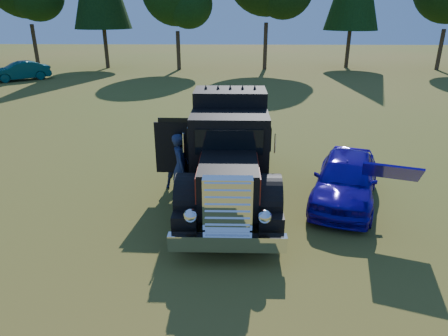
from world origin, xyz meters
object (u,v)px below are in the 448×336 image
hotrod_coupe (346,178)px  spectator_far (177,162)px  spectator_near (181,166)px  diamond_t_truck (229,156)px  distant_teal_car (20,71)px

hotrod_coupe → spectator_far: hotrod_coupe is taller
spectator_near → spectator_far: (-0.20, 0.72, -0.15)m
diamond_t_truck → spectator_far: bearing=154.6°
diamond_t_truck → hotrod_coupe: diamond_t_truck is taller
hotrod_coupe → spectator_near: size_ratio=2.33×
distant_teal_car → spectator_near: bearing=-1.4°
spectator_far → distant_teal_car: bearing=96.5°
diamond_t_truck → distant_teal_car: size_ratio=1.65×
hotrod_coupe → distant_teal_car: 29.04m
distant_teal_car → diamond_t_truck: bearing=0.9°
spectator_far → diamond_t_truck: bearing=-55.8°
diamond_t_truck → hotrod_coupe: bearing=-2.7°
diamond_t_truck → spectator_near: diamond_t_truck is taller
hotrod_coupe → distant_teal_car: hotrod_coupe is taller
spectator_near → distant_teal_car: (-15.33, 20.86, -0.24)m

